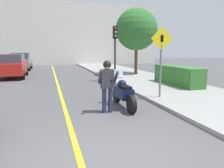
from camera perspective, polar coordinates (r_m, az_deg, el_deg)
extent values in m
plane|color=#4C4C4F|center=(4.36, -0.11, -18.29)|extent=(80.00, 80.00, 0.00)
cube|color=gray|center=(9.90, 20.57, -2.86)|extent=(4.40, 44.00, 0.12)
cube|color=yellow|center=(9.94, -13.23, -2.81)|extent=(0.12, 36.00, 0.01)
cube|color=beige|center=(29.81, -14.58, 12.61)|extent=(28.00, 1.20, 8.01)
cylinder|color=black|center=(6.90, 5.09, -5.30)|extent=(0.14, 0.60, 0.60)
cylinder|color=black|center=(8.33, 1.18, -2.77)|extent=(0.14, 0.60, 0.60)
cube|color=#0C1433|center=(7.56, 2.96, -2.22)|extent=(0.40, 1.07, 0.36)
sphere|color=#0C1433|center=(7.65, 2.62, -0.11)|extent=(0.32, 0.32, 0.32)
cube|color=black|center=(7.30, 3.61, -0.89)|extent=(0.28, 0.48, 0.10)
cylinder|color=silver|center=(7.99, 1.72, 1.88)|extent=(0.62, 0.03, 0.03)
cube|color=silver|center=(8.04, 1.58, 2.78)|extent=(0.36, 0.12, 0.31)
cylinder|color=#282D4C|center=(6.94, -2.05, -4.37)|extent=(0.14, 0.14, 0.79)
cylinder|color=#282D4C|center=(7.00, -0.46, -4.26)|extent=(0.14, 0.14, 0.79)
cube|color=#333338|center=(6.84, -1.27, 1.36)|extent=(0.40, 0.22, 0.60)
cylinder|color=#333338|center=(6.67, -3.12, 1.94)|extent=(0.09, 0.37, 0.47)
cylinder|color=#333338|center=(6.79, 1.03, 1.82)|extent=(0.09, 0.43, 0.43)
sphere|color=tan|center=(6.80, -1.28, 4.70)|extent=(0.22, 0.22, 0.22)
sphere|color=black|center=(6.80, -1.28, 5.11)|extent=(0.26, 0.26, 0.26)
cube|color=black|center=(6.60, -0.13, 0.81)|extent=(0.06, 0.05, 0.11)
cylinder|color=slate|center=(8.76, 12.59, 4.65)|extent=(0.08, 0.08, 2.48)
cube|color=yellow|center=(8.72, 12.89, 11.52)|extent=(0.91, 0.02, 0.91)
cube|color=black|center=(8.71, 12.94, 11.53)|extent=(0.12, 0.01, 0.24)
cylinder|color=#2D2D30|center=(13.58, 0.79, 8.02)|extent=(0.12, 0.12, 3.28)
cube|color=black|center=(13.60, 0.83, 13.33)|extent=(0.26, 0.22, 0.76)
sphere|color=red|center=(13.50, 0.99, 14.29)|extent=(0.14, 0.14, 0.14)
sphere|color=gold|center=(13.48, 0.99, 13.36)|extent=(0.14, 0.14, 0.14)
sphere|color=green|center=(13.47, 0.98, 12.43)|extent=(0.14, 0.14, 0.14)
cube|color=#33702D|center=(12.30, 16.72, 2.17)|extent=(0.90, 3.54, 0.98)
cylinder|color=brown|center=(17.12, 6.29, 6.50)|extent=(0.24, 0.24, 2.27)
sphere|color=#2D6B2D|center=(17.17, 6.42, 14.00)|extent=(3.17, 3.17, 3.17)
cylinder|color=black|center=(18.59, -26.54, 2.89)|extent=(0.22, 0.64, 0.64)
cylinder|color=black|center=(18.37, -21.45, 3.15)|extent=(0.22, 0.64, 0.64)
cylinder|color=black|center=(15.79, -22.25, 2.24)|extent=(0.22, 0.64, 0.64)
cube|color=#B21E19|center=(17.14, -24.65, 3.86)|extent=(1.80, 4.20, 0.76)
cube|color=#38424C|center=(16.94, -24.88, 6.10)|extent=(1.58, 2.18, 0.60)
cylinder|color=black|center=(24.69, -24.21, 4.33)|extent=(0.22, 0.64, 0.64)
cylinder|color=black|center=(24.52, -20.37, 4.54)|extent=(0.22, 0.64, 0.64)
cylinder|color=black|center=(22.12, -25.11, 3.82)|extent=(0.22, 0.64, 0.64)
cylinder|color=black|center=(21.93, -20.82, 4.05)|extent=(0.22, 0.64, 0.64)
cube|color=gray|center=(23.28, -22.67, 5.13)|extent=(1.80, 4.20, 0.76)
cube|color=#38424C|center=(23.08, -22.82, 6.79)|extent=(1.58, 2.18, 0.60)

